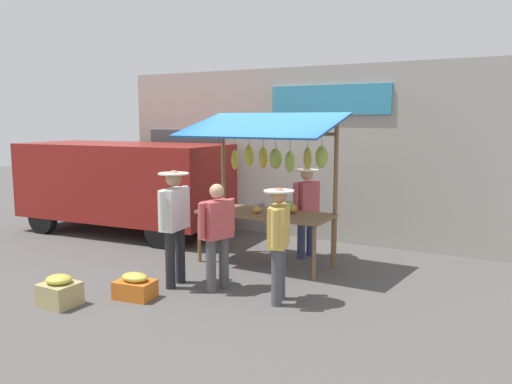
{
  "coord_description": "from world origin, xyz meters",
  "views": [
    {
      "loc": [
        -3.92,
        7.31,
        2.39
      ],
      "look_at": [
        0.0,
        0.3,
        1.25
      ],
      "focal_mm": 36.19,
      "sensor_mm": 36.0,
      "label": 1
    }
  ],
  "objects_px": {
    "vendor_with_sunhat": "(306,205)",
    "shopper_in_grey_tee": "(217,230)",
    "produce_crate_near": "(135,287)",
    "produce_crate_side": "(60,291)",
    "shopper_in_striped_shirt": "(174,218)",
    "shopper_with_ponytail": "(279,237)",
    "parked_van": "(118,179)",
    "market_stall": "(269,171)"
  },
  "relations": [
    {
      "from": "market_stall",
      "to": "produce_crate_side",
      "type": "height_order",
      "value": "market_stall"
    },
    {
      "from": "vendor_with_sunhat",
      "to": "produce_crate_side",
      "type": "bearing_deg",
      "value": -12.35
    },
    {
      "from": "vendor_with_sunhat",
      "to": "produce_crate_near",
      "type": "relative_size",
      "value": 2.82
    },
    {
      "from": "market_stall",
      "to": "parked_van",
      "type": "xyz_separation_m",
      "value": [
        3.95,
        -0.65,
        -0.43
      ]
    },
    {
      "from": "shopper_in_grey_tee",
      "to": "shopper_with_ponytail",
      "type": "distance_m",
      "value": 0.97
    },
    {
      "from": "shopper_in_grey_tee",
      "to": "produce_crate_near",
      "type": "bearing_deg",
      "value": 149.81
    },
    {
      "from": "vendor_with_sunhat",
      "to": "produce_crate_side",
      "type": "relative_size",
      "value": 3.45
    },
    {
      "from": "market_stall",
      "to": "shopper_with_ponytail",
      "type": "height_order",
      "value": "market_stall"
    },
    {
      "from": "shopper_in_grey_tee",
      "to": "parked_van",
      "type": "bearing_deg",
      "value": 74.28
    },
    {
      "from": "vendor_with_sunhat",
      "to": "shopper_with_ponytail",
      "type": "relative_size",
      "value": 1.03
    },
    {
      "from": "market_stall",
      "to": "produce_crate_near",
      "type": "distance_m",
      "value": 2.85
    },
    {
      "from": "shopper_in_striped_shirt",
      "to": "parked_van",
      "type": "relative_size",
      "value": 0.37
    },
    {
      "from": "shopper_in_striped_shirt",
      "to": "produce_crate_near",
      "type": "bearing_deg",
      "value": 161.74
    },
    {
      "from": "shopper_in_grey_tee",
      "to": "parked_van",
      "type": "height_order",
      "value": "parked_van"
    },
    {
      "from": "vendor_with_sunhat",
      "to": "shopper_in_striped_shirt",
      "type": "height_order",
      "value": "shopper_in_striped_shirt"
    },
    {
      "from": "vendor_with_sunhat",
      "to": "parked_van",
      "type": "height_order",
      "value": "parked_van"
    },
    {
      "from": "shopper_in_grey_tee",
      "to": "shopper_in_striped_shirt",
      "type": "height_order",
      "value": "shopper_in_striped_shirt"
    },
    {
      "from": "vendor_with_sunhat",
      "to": "produce_crate_near",
      "type": "height_order",
      "value": "vendor_with_sunhat"
    },
    {
      "from": "shopper_in_grey_tee",
      "to": "shopper_with_ponytail",
      "type": "bearing_deg",
      "value": -78.18
    },
    {
      "from": "vendor_with_sunhat",
      "to": "market_stall",
      "type": "bearing_deg",
      "value": -15.25
    },
    {
      "from": "vendor_with_sunhat",
      "to": "shopper_with_ponytail",
      "type": "distance_m",
      "value": 2.31
    },
    {
      "from": "shopper_with_ponytail",
      "to": "produce_crate_near",
      "type": "bearing_deg",
      "value": 98.48
    },
    {
      "from": "shopper_in_grey_tee",
      "to": "parked_van",
      "type": "xyz_separation_m",
      "value": [
        3.95,
        -2.18,
        0.27
      ]
    },
    {
      "from": "market_stall",
      "to": "vendor_with_sunhat",
      "type": "bearing_deg",
      "value": -119.0
    },
    {
      "from": "shopper_with_ponytail",
      "to": "produce_crate_near",
      "type": "xyz_separation_m",
      "value": [
        1.75,
        0.8,
        -0.72
      ]
    },
    {
      "from": "parked_van",
      "to": "market_stall",
      "type": "bearing_deg",
      "value": 166.13
    },
    {
      "from": "shopper_in_striped_shirt",
      "to": "market_stall",
      "type": "bearing_deg",
      "value": -27.92
    },
    {
      "from": "shopper_in_striped_shirt",
      "to": "produce_crate_near",
      "type": "height_order",
      "value": "shopper_in_striped_shirt"
    },
    {
      "from": "produce_crate_near",
      "to": "shopper_with_ponytail",
      "type": "bearing_deg",
      "value": -155.31
    },
    {
      "from": "shopper_in_grey_tee",
      "to": "produce_crate_near",
      "type": "height_order",
      "value": "shopper_in_grey_tee"
    },
    {
      "from": "shopper_with_ponytail",
      "to": "produce_crate_side",
      "type": "xyz_separation_m",
      "value": [
        2.41,
        1.49,
        -0.7
      ]
    },
    {
      "from": "produce_crate_near",
      "to": "parked_van",
      "type": "bearing_deg",
      "value": -43.53
    },
    {
      "from": "market_stall",
      "to": "produce_crate_side",
      "type": "relative_size",
      "value": 5.5
    },
    {
      "from": "shopper_in_grey_tee",
      "to": "shopper_in_striped_shirt",
      "type": "relative_size",
      "value": 0.9
    },
    {
      "from": "produce_crate_near",
      "to": "produce_crate_side",
      "type": "height_order",
      "value": "produce_crate_side"
    },
    {
      "from": "vendor_with_sunhat",
      "to": "shopper_in_grey_tee",
      "type": "bearing_deg",
      "value": 4.04
    },
    {
      "from": "shopper_with_ponytail",
      "to": "parked_van",
      "type": "relative_size",
      "value": 0.34
    },
    {
      "from": "shopper_with_ponytail",
      "to": "produce_crate_near",
      "type": "height_order",
      "value": "shopper_with_ponytail"
    },
    {
      "from": "parked_van",
      "to": "vendor_with_sunhat",
      "type": "bearing_deg",
      "value": 175.84
    },
    {
      "from": "vendor_with_sunhat",
      "to": "shopper_with_ponytail",
      "type": "xyz_separation_m",
      "value": [
        -0.59,
        2.23,
        -0.03
      ]
    },
    {
      "from": "shopper_with_ponytail",
      "to": "produce_crate_side",
      "type": "relative_size",
      "value": 3.35
    },
    {
      "from": "shopper_in_grey_tee",
      "to": "shopper_in_striped_shirt",
      "type": "bearing_deg",
      "value": 114.71
    }
  ]
}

